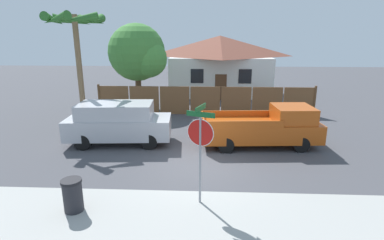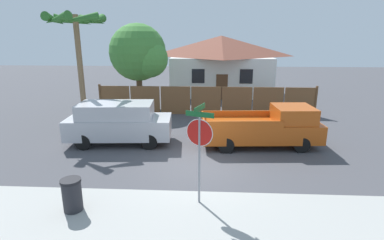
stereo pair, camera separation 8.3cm
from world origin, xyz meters
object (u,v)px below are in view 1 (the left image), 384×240
object	(u,v)px
orange_pickup	(265,127)
trash_bin	(73,195)
house	(219,64)
oak_tree	(139,54)
red_suv	(118,122)
stop_sign	(200,139)
palm_tree	(76,30)

from	to	relation	value
orange_pickup	trash_bin	size ratio (longest dim) A/B	5.54
house	oak_tree	bearing A→B (deg)	-130.44
red_suv	orange_pickup	distance (m)	6.73
orange_pickup	stop_sign	bearing A→B (deg)	-123.53
red_suv	orange_pickup	size ratio (longest dim) A/B	0.90
house	trash_bin	distance (m)	19.97
palm_tree	oak_tree	bearing A→B (deg)	66.97
oak_tree	palm_tree	world-z (taller)	palm_tree
trash_bin	red_suv	bearing A→B (deg)	92.73
trash_bin	oak_tree	bearing A→B (deg)	93.18
stop_sign	trash_bin	size ratio (longest dim) A/B	3.10
orange_pickup	stop_sign	size ratio (longest dim) A/B	1.79
oak_tree	orange_pickup	size ratio (longest dim) A/B	1.06
trash_bin	stop_sign	bearing A→B (deg)	9.93
oak_tree	red_suv	xyz separation A→B (m)	(0.44, -7.04, -2.69)
orange_pickup	trash_bin	bearing A→B (deg)	-142.74
palm_tree	orange_pickup	world-z (taller)	palm_tree
red_suv	stop_sign	distance (m)	6.40
trash_bin	palm_tree	bearing A→B (deg)	109.57
palm_tree	orange_pickup	xyz separation A→B (m)	(9.23, -2.16, -4.27)
house	oak_tree	xyz separation A→B (m)	(-5.61, -6.59, 1.18)
red_suv	house	bearing A→B (deg)	65.34
oak_tree	trash_bin	xyz separation A→B (m)	(0.70, -12.67, -3.23)
red_suv	orange_pickup	xyz separation A→B (m)	(6.73, 0.02, -0.15)
red_suv	trash_bin	bearing A→B (deg)	-91.13
house	orange_pickup	xyz separation A→B (m)	(1.55, -13.61, -1.67)
palm_tree	trash_bin	size ratio (longest dim) A/B	6.16
oak_tree	palm_tree	bearing A→B (deg)	-113.03
orange_pickup	red_suv	bearing A→B (deg)	176.29
orange_pickup	palm_tree	bearing A→B (deg)	162.97
stop_sign	trash_bin	world-z (taller)	stop_sign
palm_tree	red_suv	xyz separation A→B (m)	(2.50, -2.18, -4.12)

